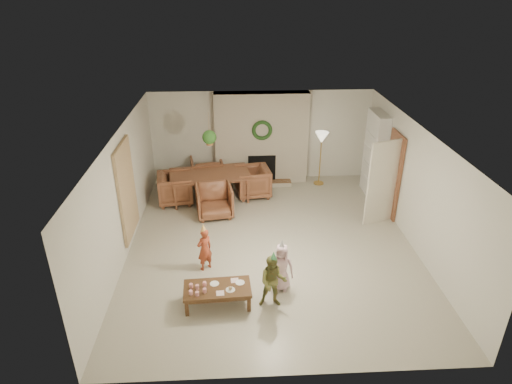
{
  "coord_description": "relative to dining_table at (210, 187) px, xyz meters",
  "views": [
    {
      "loc": [
        -0.74,
        -7.96,
        5.14
      ],
      "look_at": [
        -0.3,
        0.4,
        1.05
      ],
      "focal_mm": 30.65,
      "sensor_mm": 36.0,
      "label": 1
    }
  ],
  "objects": [
    {
      "name": "fireplace_mass",
      "position": [
        1.38,
        1.1,
        0.9
      ],
      "size": [
        2.5,
        0.4,
        2.5
      ],
      "primitive_type": "cube",
      "color": "#5B2918",
      "rests_on": "floor"
    },
    {
      "name": "floor_lamp_shade",
      "position": [
        2.96,
        0.8,
        0.99
      ],
      "size": [
        0.36,
        0.36,
        0.3
      ],
      "primitive_type": "cone",
      "rotation": [
        3.14,
        0.0,
        0.0
      ],
      "color": "beige",
      "rests_on": "floor_lamp_post"
    },
    {
      "name": "door_frame",
      "position": [
        4.34,
        -1.0,
        0.67
      ],
      "size": [
        0.05,
        0.86,
        2.04
      ],
      "primitive_type": "cube",
      "color": "brown",
      "rests_on": "floor"
    },
    {
      "name": "napkin_left",
      "position": [
        0.34,
        -4.25,
        0.01
      ],
      "size": [
        0.14,
        0.14,
        0.01
      ],
      "primitive_type": "cube",
      "rotation": [
        0.0,
        0.0,
        0.06
      ],
      "color": "beige",
      "rests_on": "coffee_table_top"
    },
    {
      "name": "cup_a",
      "position": [
        -0.15,
        -4.25,
        0.04
      ],
      "size": [
        0.07,
        0.07,
        0.08
      ],
      "primitive_type": "cylinder",
      "rotation": [
        0.0,
        0.0,
        0.06
      ],
      "color": "white",
      "rests_on": "coffee_table_top"
    },
    {
      "name": "fireplace_firebox",
      "position": [
        1.38,
        0.92,
        0.1
      ],
      "size": [
        0.75,
        0.12,
        0.75
      ],
      "primitive_type": "cube",
      "color": "black",
      "rests_on": "floor"
    },
    {
      "name": "fireplace_wreath",
      "position": [
        1.38,
        0.87,
        1.2
      ],
      "size": [
        0.54,
        0.1,
        0.54
      ],
      "primitive_type": "torus",
      "rotation": [
        1.57,
        0.0,
        0.0
      ],
      "color": "#1A3F17",
      "rests_on": "fireplace_mass"
    },
    {
      "name": "hanging_plant_cord",
      "position": [
        0.08,
        -0.7,
        1.8
      ],
      "size": [
        0.01,
        0.01,
        0.7
      ],
      "primitive_type": "cylinder",
      "color": "tan",
      "rests_on": "ceiling"
    },
    {
      "name": "child_pink",
      "position": [
        1.43,
        -3.71,
        0.11
      ],
      "size": [
        0.51,
        0.39,
        0.92
      ],
      "primitive_type": "imported",
      "rotation": [
        0.0,
        0.0,
        -0.23
      ],
      "color": "#EEBECD",
      "rests_on": "floor"
    },
    {
      "name": "ceiling",
      "position": [
        1.38,
        -2.2,
        2.15
      ],
      "size": [
        7.0,
        7.0,
        0.0
      ],
      "primitive_type": "plane",
      "rotation": [
        3.14,
        0.0,
        0.0
      ],
      "color": "white",
      "rests_on": "wall_back"
    },
    {
      "name": "books_row_upper",
      "position": [
        4.18,
        -0.0,
        1.03
      ],
      "size": [
        0.2,
        0.36,
        0.22
      ],
      "primitive_type": "cube",
      "color": "#BA8627",
      "rests_on": "bookshelf_shelf_c"
    },
    {
      "name": "floor_lamp_post",
      "position": [
        2.96,
        0.8,
        0.35
      ],
      "size": [
        0.03,
        0.03,
        1.35
      ],
      "primitive_type": "cylinder",
      "color": "gold",
      "rests_on": "floor"
    },
    {
      "name": "plate_b",
      "position": [
        0.51,
        -4.17,
        0.01
      ],
      "size": [
        0.17,
        0.17,
        0.01
      ],
      "primitive_type": "cylinder",
      "rotation": [
        0.0,
        0.0,
        0.06
      ],
      "color": "white",
      "rests_on": "coffee_table_top"
    },
    {
      "name": "party_hat_red",
      "position": [
        0.02,
        -3.03,
        0.58
      ],
      "size": [
        0.15,
        0.15,
        0.17
      ],
      "primitive_type": "cone",
      "rotation": [
        0.0,
        0.0,
        0.28
      ],
      "color": "#F9F653",
      "rests_on": "child_red"
    },
    {
      "name": "child_plaid",
      "position": [
        1.24,
        -4.16,
        0.14
      ],
      "size": [
        0.51,
        0.41,
        0.99
      ],
      "primitive_type": "imported",
      "rotation": [
        0.0,
        0.0,
        -0.07
      ],
      "color": "olive",
      "rests_on": "floor"
    },
    {
      "name": "books_row_lower",
      "position": [
        4.18,
        -0.05,
        0.24
      ],
      "size": [
        0.2,
        0.4,
        0.24
      ],
      "primitive_type": "cube",
      "color": "maroon",
      "rests_on": "bookshelf_shelf_a"
    },
    {
      "name": "dining_chair_near",
      "position": [
        0.13,
        -0.87,
        0.04
      ],
      "size": [
        0.95,
        0.97,
        0.78
      ],
      "primitive_type": "imported",
      "rotation": [
        0.0,
        0.0,
        0.15
      ],
      "color": "brown",
      "rests_on": "floor"
    },
    {
      "name": "wall_right",
      "position": [
        4.38,
        -2.2,
        0.9
      ],
      "size": [
        0.0,
        7.0,
        7.0
      ],
      "primitive_type": "plane",
      "rotation": [
        1.57,
        0.0,
        -1.57
      ],
      "color": "silver",
      "rests_on": "floor"
    },
    {
      "name": "bookshelf_shelf_a",
      "position": [
        4.2,
        0.1,
        0.1
      ],
      "size": [
        0.3,
        0.92,
        0.03
      ],
      "primitive_type": "cube",
      "color": "white",
      "rests_on": "bookshelf_carcass"
    },
    {
      "name": "napkin_right",
      "position": [
        0.59,
        -3.92,
        0.01
      ],
      "size": [
        0.14,
        0.14,
        0.01
      ],
      "primitive_type": "cube",
      "rotation": [
        0.0,
        0.0,
        0.06
      ],
      "color": "beige",
      "rests_on": "coffee_table_top"
    },
    {
      "name": "dining_table",
      "position": [
        0.0,
        0.0,
        0.0
      ],
      "size": [
        2.15,
        1.4,
        0.71
      ],
      "primitive_type": "imported",
      "rotation": [
        0.0,
        0.0,
        0.15
      ],
      "color": "brown",
      "rests_on": "floor"
    },
    {
      "name": "dining_chair_left",
      "position": [
        -0.87,
        -0.13,
        0.04
      ],
      "size": [
        0.97,
        0.95,
        0.78
      ],
      "primitive_type": "imported",
      "rotation": [
        0.0,
        0.0,
        1.72
      ],
      "color": "brown",
      "rests_on": "floor"
    },
    {
      "name": "bookshelf_shelf_d",
      "position": [
        4.2,
        0.1,
        1.3
      ],
      "size": [
        0.3,
        0.92,
        0.03
      ],
      "primitive_type": "cube",
      "color": "white",
      "rests_on": "bookshelf_carcass"
    },
    {
      "name": "fireplace_hearth",
      "position": [
        1.38,
        0.75,
        -0.29
      ],
      "size": [
        1.6,
        0.3,
        0.12
      ],
      "primitive_type": "cube",
      "color": "brown",
      "rests_on": "floor"
    },
    {
      "name": "hanging_plant_foliage",
      "position": [
        0.08,
        -0.7,
        1.57
      ],
      "size": [
        0.32,
        0.32,
        0.32
      ],
      "primitive_type": "sphere",
      "color": "#22501A",
      "rests_on": "hanging_plant_pot"
    },
    {
      "name": "bookshelf_shelf_b",
      "position": [
        4.2,
        0.1,
        0.5
      ],
      "size": [
        0.3,
        0.92,
        0.03
      ],
      "primitive_type": "cube",
      "color": "white",
      "rests_on": "bookshelf_carcass"
    },
    {
      "name": "wall_left",
      "position": [
        -1.62,
        -2.2,
        0.9
      ],
      "size": [
        0.0,
        7.0,
        7.0
      ],
      "primitive_type": "plane",
      "rotation": [
        1.57,
        0.0,
        1.57
      ],
      "color": "silver",
      "rests_on": "floor"
    },
    {
      "name": "cup_b",
      "position": [
        -0.16,
        -4.08,
        0.04
      ],
      "size": [
        0.07,
        0.07,
        0.08
      ],
      "primitive_type": "cylinder",
      "rotation": [
        0.0,
        0.0,
        0.06
      ],
      "color": "white",
      "rests_on": "coffee_table_top"
    },
    {
      "name": "cup_c",
      "position": [
        -0.04,
        -4.29,
        0.04
      ],
      "size": [
        0.07,
        0.07,
        0.08
      ],
      "primitive_type": "cylinder",
      "rotation": [
        0.0,
        0.0,
        0.06
      ],
      "color": "white",
      "rests_on": "coffee_table_top"
    },
    {
      "name": "coffee_leg_fr",
      "position": [
        0.82,
        -4.3,
        -0.2
      ],
      "size": [
        0.07,
        0.07,
        0.3
      ],
      "primitive_type": "cube",
      "rotation": [
        0.0,
        0.0,
        0.06
      ],
      "color": "#4C3019",
      "rests_on": "floor"
    },
    {
      "name": "coffee_leg_br",
      "position": [
        0.8,
        -3.83,
        -0.2
      ],
      "size": [
        0.07,
        0.07,
        0.3
      ],
      "primitive_type": "cube",
      "rotation": [
        0.0,
        0.0,
        0.06
      ],
      "color": "#4C3019",
      "rests_on": "floor"
    },
    {
      "name": "cup_e",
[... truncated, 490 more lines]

